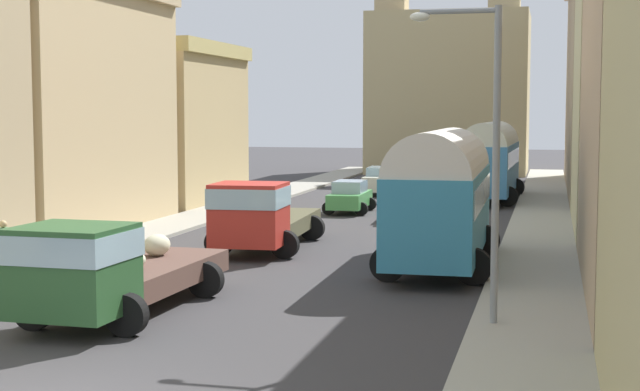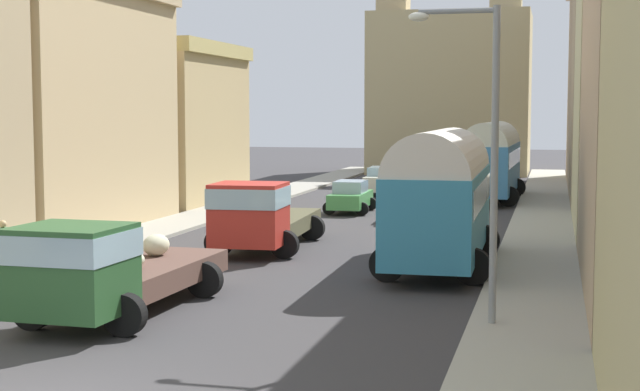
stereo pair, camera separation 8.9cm
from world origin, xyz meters
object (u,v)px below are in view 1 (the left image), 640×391
cargo_truck_1 (261,215)px  car_1 (381,180)px  pedestrian_0 (4,247)px  car_3 (449,176)px  streetlamp_near (484,138)px  car_0 (350,197)px  car_2 (412,204)px  cargo_truck_0 (105,268)px  parked_bus_0 (441,192)px  parked_bus_1 (491,157)px

cargo_truck_1 → car_1: cargo_truck_1 is taller
pedestrian_0 → car_3: bearing=76.0°
streetlamp_near → car_1: bearing=103.9°
car_0 → car_1: size_ratio=0.85×
cargo_truck_1 → streetlamp_near: size_ratio=1.08×
car_2 → streetlamp_near: (4.39, -19.62, 3.39)m
car_1 → cargo_truck_0: bearing=-90.5°
car_1 → pedestrian_0: 29.91m
car_3 → pedestrian_0: 34.94m
car_0 → pedestrian_0: pedestrian_0 is taller
cargo_truck_1 → pedestrian_0: (-5.08, -7.08, -0.26)m
cargo_truck_0 → car_1: size_ratio=1.63×
streetlamp_near → cargo_truck_1: bearing=130.2°
parked_bus_0 → cargo_truck_0: bearing=-125.5°
cargo_truck_1 → car_3: 27.03m
parked_bus_1 → pedestrian_0: parked_bus_1 is taller
cargo_truck_0 → streetlamp_near: bearing=8.9°
car_3 → streetlamp_near: size_ratio=0.60×
car_0 → car_1: car_1 is taller
cargo_truck_0 → cargo_truck_1: (0.25, 10.68, 0.04)m
car_0 → streetlamp_near: streetlamp_near is taller
car_1 → streetlamp_near: (7.89, -31.78, 3.32)m
car_0 → car_1: (-0.26, 9.73, 0.05)m
cargo_truck_0 → car_1: bearing=89.5°
cargo_truck_1 → car_1: size_ratio=1.69×
car_0 → streetlamp_near: 23.58m
parked_bus_1 → car_0: bearing=-128.6°
parked_bus_0 → car_2: parked_bus_0 is taller
cargo_truck_0 → car_2: (3.80, 20.90, -0.48)m
car_2 → streetlamp_near: size_ratio=0.57×
cargo_truck_1 → streetlamp_near: 12.63m
car_0 → streetlamp_near: size_ratio=0.54×
car_1 → parked_bus_1: bearing=-20.5°
parked_bus_1 → cargo_truck_1: parked_bus_1 is taller
cargo_truck_0 → car_3: size_ratio=1.73×
car_3 → pedestrian_0: size_ratio=2.42×
car_1 → cargo_truck_1: bearing=-90.1°
parked_bus_1 → car_3: bearing=113.1°
cargo_truck_0 → cargo_truck_1: cargo_truck_1 is taller
car_2 → cargo_truck_1: bearing=-109.2°
car_3 → car_2: bearing=-89.3°
parked_bus_0 → streetlamp_near: streetlamp_near is taller
parked_bus_1 → pedestrian_0: (-11.32, -27.15, -1.31)m
car_0 → car_2: bearing=-36.9°
parked_bus_1 → car_1: 6.77m
cargo_truck_1 → streetlamp_near: (7.94, -9.40, 2.87)m
cargo_truck_0 → cargo_truck_1: bearing=88.6°
car_3 → parked_bus_0: bearing=-84.4°
car_3 → cargo_truck_0: bearing=-95.5°
cargo_truck_1 → pedestrian_0: bearing=-125.7°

